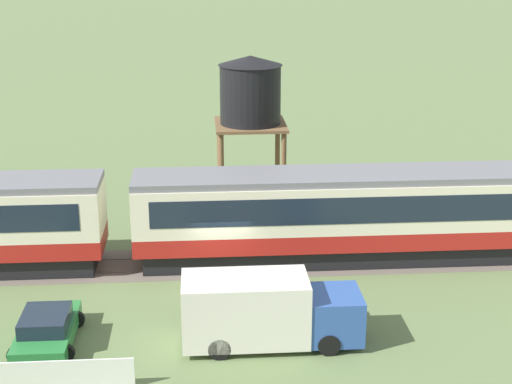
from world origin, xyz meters
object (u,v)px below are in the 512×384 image
at_px(water_tower, 250,94).
at_px(parked_car_green, 47,329).
at_px(passenger_train, 124,217).
at_px(delivery_truck_blue, 266,311).

bearing_deg(water_tower, parked_car_green, -117.87).
height_order(passenger_train, water_tower, water_tower).
bearing_deg(water_tower, delivery_truck_blue, -91.90).
height_order(passenger_train, delivery_truck_blue, passenger_train).
bearing_deg(parked_car_green, water_tower, -27.73).
relative_size(passenger_train, water_tower, 10.35).
bearing_deg(delivery_truck_blue, water_tower, 88.10).
height_order(parked_car_green, delivery_truck_blue, delivery_truck_blue).
relative_size(passenger_train, delivery_truck_blue, 12.90).
bearing_deg(parked_car_green, delivery_truck_blue, -93.43).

